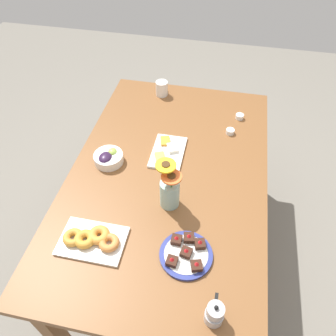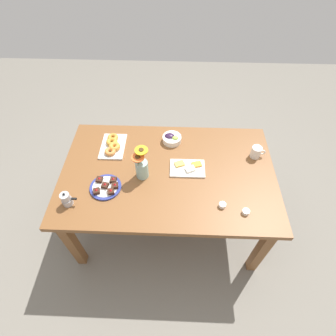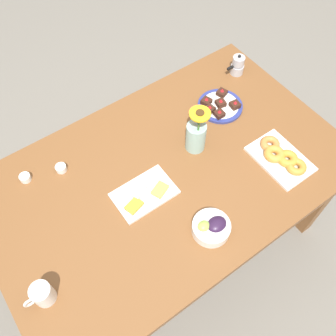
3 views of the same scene
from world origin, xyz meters
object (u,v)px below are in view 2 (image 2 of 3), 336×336
(moka_pot, at_px, (67,199))
(croissant_platter, at_px, (113,145))
(dining_table, at_px, (168,178))
(jam_cup_berry, at_px, (246,212))
(coffee_mug, at_px, (256,152))
(jam_cup_honey, at_px, (222,205))
(dessert_plate, at_px, (106,187))
(flower_vase, at_px, (142,168))
(cheese_platter, at_px, (188,168))
(grape_bowl, at_px, (172,139))

(moka_pot, bearing_deg, croissant_platter, 68.73)
(dining_table, distance_m, jam_cup_berry, 0.63)
(coffee_mug, height_order, jam_cup_berry, coffee_mug)
(jam_cup_honey, distance_m, moka_pot, 1.04)
(croissant_platter, bearing_deg, jam_cup_berry, -30.24)
(croissant_platter, distance_m, jam_cup_berry, 1.13)
(coffee_mug, bearing_deg, dessert_plate, -162.72)
(dining_table, distance_m, jam_cup_honey, 0.48)
(flower_vase, bearing_deg, jam_cup_honey, -23.37)
(cheese_platter, height_order, jam_cup_berry, cheese_platter)
(coffee_mug, distance_m, grape_bowl, 0.67)
(jam_cup_honey, relative_size, dessert_plate, 0.21)
(jam_cup_honey, relative_size, moka_pot, 0.40)
(dining_table, height_order, cheese_platter, cheese_platter)
(cheese_platter, height_order, moka_pot, moka_pot)
(croissant_platter, height_order, moka_pot, moka_pot)
(coffee_mug, xyz_separation_m, dessert_plate, (-1.11, -0.35, -0.04))
(dining_table, xyz_separation_m, jam_cup_honey, (0.38, -0.29, 0.10))
(dessert_plate, xyz_separation_m, moka_pot, (-0.23, -0.14, 0.04))
(croissant_platter, bearing_deg, moka_pot, -111.27)
(jam_cup_berry, bearing_deg, flower_vase, 157.90)
(jam_cup_honey, bearing_deg, croissant_platter, 147.68)
(cheese_platter, bearing_deg, jam_cup_honey, -54.37)
(coffee_mug, xyz_separation_m, flower_vase, (-0.86, -0.22, 0.04))
(jam_cup_honey, bearing_deg, moka_pot, -179.09)
(cheese_platter, bearing_deg, flower_vase, -166.98)
(dessert_plate, bearing_deg, jam_cup_honey, -8.55)
(coffee_mug, bearing_deg, croissant_platter, 177.05)
(jam_cup_honey, height_order, dessert_plate, dessert_plate)
(dining_table, height_order, coffee_mug, coffee_mug)
(dining_table, distance_m, grape_bowl, 0.34)
(cheese_platter, xyz_separation_m, flower_vase, (-0.33, -0.08, 0.08))
(coffee_mug, distance_m, jam_cup_berry, 0.54)
(coffee_mug, relative_size, jam_cup_berry, 2.33)
(grape_bowl, relative_size, jam_cup_honey, 3.20)
(croissant_platter, distance_m, moka_pot, 0.58)
(coffee_mug, distance_m, flower_vase, 0.89)
(jam_cup_honey, bearing_deg, grape_bowl, 120.36)
(dessert_plate, bearing_deg, cheese_platter, 18.76)
(coffee_mug, bearing_deg, jam_cup_honey, -122.61)
(cheese_platter, distance_m, dessert_plate, 0.61)
(dessert_plate, height_order, flower_vase, flower_vase)
(cheese_platter, bearing_deg, dining_table, -167.82)
(grape_bowl, xyz_separation_m, dessert_plate, (-0.45, -0.49, -0.02))
(dining_table, relative_size, cheese_platter, 6.15)
(coffee_mug, bearing_deg, flower_vase, -165.38)
(cheese_platter, distance_m, flower_vase, 0.35)
(jam_cup_berry, relative_size, flower_vase, 0.18)
(dining_table, height_order, flower_vase, flower_vase)
(cheese_platter, bearing_deg, coffee_mug, 15.61)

